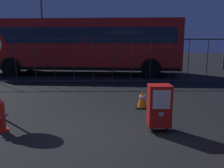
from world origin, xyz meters
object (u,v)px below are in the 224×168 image
Objects in this scene: fire_hydrant at (0,116)px; street_light_near_right at (41,3)px; bus_near at (84,43)px; newspaper_box_secondary at (159,105)px; traffic_cone at (142,99)px.

street_light_near_right is (-2.96, 15.81, 4.47)m from fire_hydrant.
street_light_near_right is (-3.97, 6.91, 3.11)m from bus_near.
newspaper_box_secondary reaches higher than fire_hydrant.
traffic_cone is 16.01m from street_light_near_right.
bus_near is 1.26× the size of street_light_near_right.
fire_hydrant is 3.77m from traffic_cone.
newspaper_box_secondary is at bearing -69.07° from bus_near.
bus_near is at bearing 83.52° from fire_hydrant.
street_light_near_right is (-6.37, 15.83, 4.25)m from newspaper_box_secondary.
newspaper_box_secondary is 1.85m from traffic_cone.
street_light_near_right is at bearing 114.11° from traffic_cone.
street_light_near_right reaches higher than bus_near.
newspaper_box_secondary is at bearing -68.07° from street_light_near_right.
traffic_cone is (3.31, 1.80, -0.09)m from fire_hydrant.
newspaper_box_secondary is 0.10× the size of bus_near.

